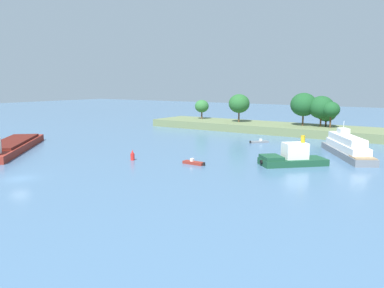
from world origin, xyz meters
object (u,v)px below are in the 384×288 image
at_px(fishing_skiff, 194,163).
at_px(cargo_barge, 9,146).
at_px(channel_buoy_red, 132,156).
at_px(tugboat, 292,158).
at_px(white_riverboat, 347,147).
at_px(small_motorboat, 259,142).

xyz_separation_m(fishing_skiff, cargo_barge, (-37.17, -10.07, 0.76)).
distance_m(cargo_barge, channel_buoy_red, 27.31).
distance_m(fishing_skiff, cargo_barge, 38.52).
bearing_deg(tugboat, white_riverboat, 66.24).
relative_size(white_riverboat, cargo_barge, 0.73).
height_order(fishing_skiff, channel_buoy_red, channel_buoy_red).
height_order(small_motorboat, fishing_skiff, fishing_skiff).
relative_size(tugboat, cargo_barge, 0.42).
height_order(tugboat, white_riverboat, white_riverboat).
bearing_deg(fishing_skiff, tugboat, 32.31).
bearing_deg(channel_buoy_red, fishing_skiff, 16.59).
bearing_deg(channel_buoy_red, white_riverboat, 39.52).
xyz_separation_m(small_motorboat, cargo_barge, (-36.54, -37.61, 0.79)).
bearing_deg(white_riverboat, cargo_barge, -150.71).
relative_size(fishing_skiff, channel_buoy_red, 2.15).
xyz_separation_m(white_riverboat, cargo_barge, (-56.56, -31.72, -0.65)).
bearing_deg(fishing_skiff, small_motorboat, 91.31).
bearing_deg(small_motorboat, white_riverboat, -16.39).
xyz_separation_m(tugboat, cargo_barge, (-50.82, -18.70, -0.20)).
bearing_deg(white_riverboat, fishing_skiff, -131.84).
xyz_separation_m(small_motorboat, channel_buoy_red, (-10.11, -30.74, 0.58)).
xyz_separation_m(small_motorboat, white_riverboat, (20.02, -5.89, 1.44)).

